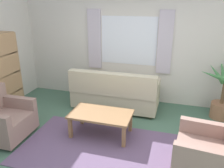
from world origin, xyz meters
name	(u,v)px	position (x,y,z in m)	size (l,w,h in m)	color
ground_plane	(98,149)	(0.00, 0.00, 0.00)	(6.24, 6.24, 0.00)	#476B56
wall_back	(129,47)	(0.00, 2.26, 1.30)	(5.32, 0.12, 2.60)	silver
window_with_curtains	(128,41)	(0.00, 2.18, 1.45)	(1.98, 0.07, 1.40)	white
area_rug	(98,148)	(0.00, 0.00, 0.01)	(2.58, 1.61, 0.01)	#604C6B
couch	(115,94)	(-0.14, 1.55, 0.37)	(1.90, 0.82, 0.92)	#BCB293
armchair_left	(2,119)	(-1.76, -0.13, 0.35)	(0.84, 0.86, 0.88)	gray
armchair_right	(210,153)	(1.70, -0.12, 0.35)	(0.90, 0.92, 0.88)	gray
coffee_table	(101,116)	(-0.09, 0.43, 0.38)	(1.10, 0.64, 0.44)	olive
potted_plant	(223,95)	(2.10, 1.78, 0.51)	(1.07, 1.07, 1.22)	#9E6B4C
bookshelf	(3,78)	(-2.34, 0.70, 0.81)	(0.30, 0.94, 1.72)	#A87F56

